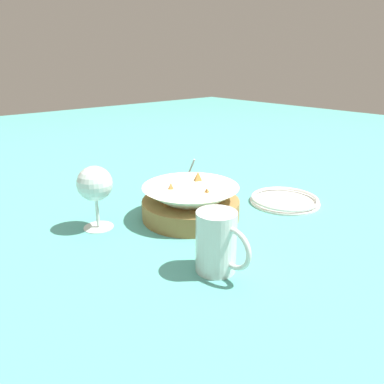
{
  "coord_description": "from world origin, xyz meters",
  "views": [
    {
      "loc": [
        0.6,
        -0.54,
        0.35
      ],
      "look_at": [
        0.0,
        -0.02,
        0.06
      ],
      "focal_mm": 35.0,
      "sensor_mm": 36.0,
      "label": 1
    }
  ],
  "objects_px": {
    "beer_mug": "(217,244)",
    "wine_glass": "(95,186)",
    "food_basket": "(192,204)",
    "side_plate": "(285,200)",
    "sauce_cup": "(186,185)"
  },
  "relations": [
    {
      "from": "beer_mug",
      "to": "wine_glass",
      "type": "bearing_deg",
      "value": -166.68
    },
    {
      "from": "food_basket",
      "to": "side_plate",
      "type": "xyz_separation_m",
      "value": [
        0.08,
        0.24,
        -0.03
      ]
    },
    {
      "from": "beer_mug",
      "to": "food_basket",
      "type": "bearing_deg",
      "value": 149.11
    },
    {
      "from": "food_basket",
      "to": "beer_mug",
      "type": "height_order",
      "value": "beer_mug"
    },
    {
      "from": "sauce_cup",
      "to": "wine_glass",
      "type": "distance_m",
      "value": 0.3
    },
    {
      "from": "food_basket",
      "to": "sauce_cup",
      "type": "distance_m",
      "value": 0.18
    },
    {
      "from": "beer_mug",
      "to": "side_plate",
      "type": "bearing_deg",
      "value": 107.56
    },
    {
      "from": "food_basket",
      "to": "wine_glass",
      "type": "height_order",
      "value": "wine_glass"
    },
    {
      "from": "side_plate",
      "to": "food_basket",
      "type": "bearing_deg",
      "value": -109.13
    },
    {
      "from": "food_basket",
      "to": "side_plate",
      "type": "bearing_deg",
      "value": 70.87
    },
    {
      "from": "wine_glass",
      "to": "beer_mug",
      "type": "relative_size",
      "value": 1.24
    },
    {
      "from": "food_basket",
      "to": "sauce_cup",
      "type": "bearing_deg",
      "value": 143.98
    },
    {
      "from": "sauce_cup",
      "to": "side_plate",
      "type": "xyz_separation_m",
      "value": [
        0.23,
        0.14,
        -0.01
      ]
    },
    {
      "from": "food_basket",
      "to": "sauce_cup",
      "type": "height_order",
      "value": "sauce_cup"
    },
    {
      "from": "beer_mug",
      "to": "side_plate",
      "type": "relative_size",
      "value": 0.64
    }
  ]
}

